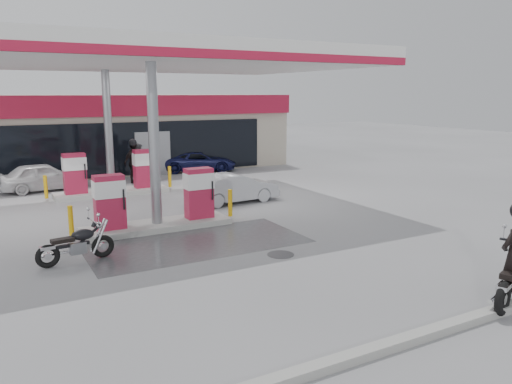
# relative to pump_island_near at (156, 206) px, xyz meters

# --- Properties ---
(ground) EXTENTS (90.00, 90.00, 0.00)m
(ground) POSITION_rel_pump_island_near_xyz_m (0.00, -2.00, -0.71)
(ground) COLOR gray
(ground) RESTS_ON ground
(wet_patch) EXTENTS (6.00, 3.00, 0.00)m
(wet_patch) POSITION_rel_pump_island_near_xyz_m (0.50, -2.00, -0.71)
(wet_patch) COLOR #4C4C4F
(wet_patch) RESTS_ON ground
(drain_cover) EXTENTS (0.70, 0.70, 0.01)m
(drain_cover) POSITION_rel_pump_island_near_xyz_m (2.00, -4.00, -0.71)
(drain_cover) COLOR #38383A
(drain_cover) RESTS_ON ground
(kerb) EXTENTS (28.00, 0.25, 0.15)m
(kerb) POSITION_rel_pump_island_near_xyz_m (0.00, -9.00, -0.64)
(kerb) COLOR gray
(kerb) RESTS_ON ground
(store_building) EXTENTS (22.00, 8.22, 4.00)m
(store_building) POSITION_rel_pump_island_near_xyz_m (0.01, 13.94, 1.30)
(store_building) COLOR beige
(store_building) RESTS_ON ground
(canopy) EXTENTS (16.00, 10.02, 5.51)m
(canopy) POSITION_rel_pump_island_near_xyz_m (0.00, 3.00, 4.56)
(canopy) COLOR silver
(canopy) RESTS_ON ground
(pump_island_near) EXTENTS (5.14, 1.30, 1.78)m
(pump_island_near) POSITION_rel_pump_island_near_xyz_m (0.00, 0.00, 0.00)
(pump_island_near) COLOR #9E9E99
(pump_island_near) RESTS_ON ground
(pump_island_far) EXTENTS (5.14, 1.30, 1.78)m
(pump_island_far) POSITION_rel_pump_island_near_xyz_m (0.00, 6.00, 0.00)
(pump_island_far) COLOR #9E9E99
(pump_island_far) RESTS_ON ground
(parked_motorcycle) EXTENTS (1.92, 0.73, 0.99)m
(parked_motorcycle) POSITION_rel_pump_island_near_xyz_m (-2.68, -2.08, -0.27)
(parked_motorcycle) COLOR black
(parked_motorcycle) RESTS_ON ground
(sedan_white) EXTENTS (3.66, 1.71, 1.21)m
(sedan_white) POSITION_rel_pump_island_near_xyz_m (-2.34, 8.20, -0.10)
(sedan_white) COLOR silver
(sedan_white) RESTS_ON ground
(attendant) EXTENTS (0.91, 1.03, 1.77)m
(attendant) POSITION_rel_pump_island_near_xyz_m (1.94, 8.80, 0.18)
(attendant) COLOR #55565A
(attendant) RESTS_ON ground
(hatchback_silver) EXTENTS (3.44, 1.36, 1.12)m
(hatchback_silver) POSITION_rel_pump_island_near_xyz_m (3.76, 2.20, -0.15)
(hatchback_silver) COLOR #ADB0B6
(hatchback_silver) RESTS_ON ground
(parked_car_right) EXTENTS (4.18, 2.90, 1.06)m
(parked_car_right) POSITION_rel_pump_island_near_xyz_m (5.56, 10.00, -0.18)
(parked_car_right) COLOR #171B4E
(parked_car_right) RESTS_ON ground
(biker_walking) EXTENTS (1.21, 0.97, 1.92)m
(biker_walking) POSITION_rel_pump_island_near_xyz_m (1.55, 8.20, 0.25)
(biker_walking) COLOR black
(biker_walking) RESTS_ON ground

